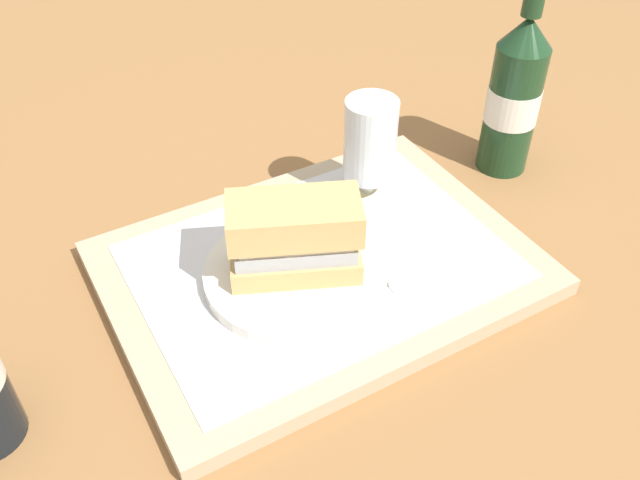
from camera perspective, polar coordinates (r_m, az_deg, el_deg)
The scene contains 8 objects.
ground_plane at distance 0.75m, azimuth -0.00°, elevation -2.88°, with size 3.00×3.00×0.00m, color olive.
tray at distance 0.74m, azimuth -0.00°, elevation -2.32°, with size 0.44×0.32×0.02m, color tan.
placemat at distance 0.74m, azimuth -0.00°, elevation -1.72°, with size 0.38×0.27×0.00m, color silver.
plate at distance 0.71m, azimuth -2.02°, elevation -2.77°, with size 0.19×0.19×0.01m, color silver.
sandwich at distance 0.68m, azimuth -1.83°, elevation 0.31°, with size 0.14×0.11×0.08m.
beer_glass at distance 0.79m, azimuth 4.16°, elevation 7.88°, with size 0.06×0.06×0.12m.
napkin_folded at distance 0.74m, azimuth 7.77°, elevation -1.53°, with size 0.09×0.07×0.01m, color white.
beer_bottle at distance 0.89m, azimuth 15.79°, elevation 11.54°, with size 0.07×0.07×0.27m.
Camera 1 is at (-0.27, -0.47, 0.52)m, focal length 38.70 mm.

